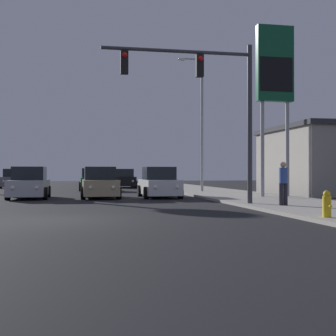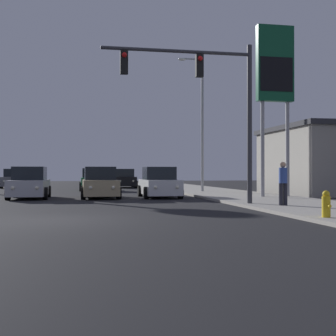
# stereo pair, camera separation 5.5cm
# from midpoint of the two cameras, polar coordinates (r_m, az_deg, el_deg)

# --- Properties ---
(ground_plane) EXTENTS (120.00, 120.00, 0.00)m
(ground_plane) POSITION_cam_midpoint_polar(r_m,az_deg,el_deg) (14.00, -13.52, -6.22)
(ground_plane) COLOR black
(sidewalk_right) EXTENTS (5.00, 60.00, 0.12)m
(sidewalk_right) POSITION_cam_midpoint_polar(r_m,az_deg,el_deg) (25.54, 9.45, -3.50)
(sidewalk_right) COLOR #9E998E
(sidewalk_right) RESTS_ON ground
(car_white) EXTENTS (2.04, 4.31, 1.68)m
(car_white) POSITION_cam_midpoint_polar(r_m,az_deg,el_deg) (25.67, -1.15, -1.92)
(car_white) COLOR silver
(car_white) RESTS_ON ground
(car_silver) EXTENTS (2.04, 4.33, 1.68)m
(car_silver) POSITION_cam_midpoint_polar(r_m,az_deg,el_deg) (25.72, -16.61, -1.90)
(car_silver) COLOR #B7B7BC
(car_silver) RESTS_ON ground
(car_grey) EXTENTS (2.04, 4.31, 1.68)m
(car_grey) POSITION_cam_midpoint_polar(r_m,az_deg,el_deg) (43.14, -18.31, -1.32)
(car_grey) COLOR slate
(car_grey) RESTS_ON ground
(car_green) EXTENTS (2.04, 4.32, 1.68)m
(car_green) POSITION_cam_midpoint_polar(r_m,az_deg,el_deg) (35.66, -9.22, -1.51)
(car_green) COLOR #195933
(car_green) RESTS_ON ground
(car_black) EXTENTS (2.04, 4.31, 1.68)m
(car_black) POSITION_cam_midpoint_polar(r_m,az_deg,el_deg) (42.22, -5.45, -1.36)
(car_black) COLOR black
(car_black) RESTS_ON ground
(car_tan) EXTENTS (2.04, 4.31, 1.68)m
(car_tan) POSITION_cam_midpoint_polar(r_m,az_deg,el_deg) (25.41, -8.37, -1.93)
(car_tan) COLOR tan
(car_tan) RESTS_ON ground
(traffic_light_mast) EXTENTS (6.17, 0.36, 6.50)m
(traffic_light_mast) POSITION_cam_midpoint_polar(r_m,az_deg,el_deg) (19.18, 5.04, 9.30)
(traffic_light_mast) COLOR #38383D
(traffic_light_mast) RESTS_ON sidewalk_right
(street_lamp) EXTENTS (1.74, 0.24, 9.00)m
(street_lamp) POSITION_cam_midpoint_polar(r_m,az_deg,el_deg) (31.60, 3.89, 6.26)
(street_lamp) COLOR #99999E
(street_lamp) RESTS_ON sidewalk_right
(gas_station_sign) EXTENTS (2.00, 0.42, 9.00)m
(gas_station_sign) POSITION_cam_midpoint_polar(r_m,az_deg,el_deg) (25.74, 12.83, 11.21)
(gas_station_sign) COLOR #99999E
(gas_station_sign) RESTS_ON sidewalk_right
(fire_hydrant) EXTENTS (0.24, 0.34, 0.76)m
(fire_hydrant) POSITION_cam_midpoint_polar(r_m,az_deg,el_deg) (13.96, 18.69, -4.22)
(fire_hydrant) COLOR gold
(fire_hydrant) RESTS_ON sidewalk_right
(pedestrian_on_sidewalk) EXTENTS (0.34, 0.32, 1.67)m
(pedestrian_on_sidewalk) POSITION_cam_midpoint_polar(r_m,az_deg,el_deg) (18.52, 13.80, -1.61)
(pedestrian_on_sidewalk) COLOR #23232D
(pedestrian_on_sidewalk) RESTS_ON sidewalk_right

